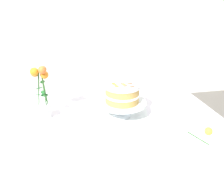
{
  "coord_description": "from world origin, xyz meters",
  "views": [
    {
      "loc": [
        -0.22,
        -1.27,
        1.42
      ],
      "look_at": [
        0.04,
        -0.01,
        0.86
      ],
      "focal_mm": 37.46,
      "sensor_mm": 36.0,
      "label": 1
    }
  ],
  "objects": [
    {
      "name": "dining_table",
      "position": [
        0.0,
        -0.02,
        0.65
      ],
      "size": [
        1.4,
        1.0,
        0.74
      ],
      "color": "white",
      "rests_on": "ground"
    },
    {
      "name": "flower_vase",
      "position": [
        -0.36,
        0.04,
        0.9
      ],
      "size": [
        0.1,
        0.1,
        0.33
      ],
      "color": "silver",
      "rests_on": "dining_table"
    },
    {
      "name": "fallen_rose",
      "position": [
        0.5,
        -0.32,
        0.76
      ],
      "size": [
        0.12,
        0.13,
        0.04
      ],
      "color": "#2D6028",
      "rests_on": "dining_table"
    },
    {
      "name": "layer_cake",
      "position": [
        0.1,
        -0.03,
        0.9
      ],
      "size": [
        0.21,
        0.21,
        0.12
      ],
      "color": "tan",
      "rests_on": "cake_stand"
    },
    {
      "name": "linen_napkin",
      "position": [
        0.1,
        -0.03,
        0.74
      ],
      "size": [
        0.39,
        0.39,
        0.0
      ],
      "primitive_type": "cube",
      "rotation": [
        0.0,
        0.0,
        -0.24
      ],
      "color": "white",
      "rests_on": "dining_table"
    },
    {
      "name": "cake_stand",
      "position": [
        0.1,
        -0.03,
        0.82
      ],
      "size": [
        0.29,
        0.29,
        0.1
      ],
      "color": "silver",
      "rests_on": "linen_napkin"
    }
  ]
}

